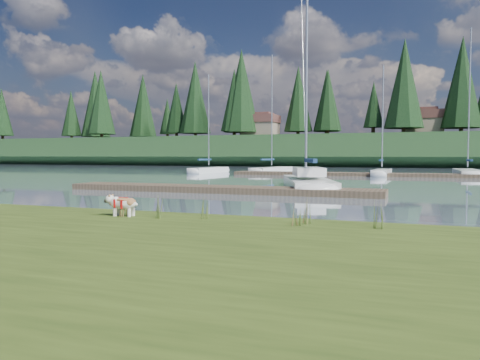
% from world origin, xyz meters
% --- Properties ---
extents(ground, '(200.00, 200.00, 0.00)m').
position_xyz_m(ground, '(0.00, 30.00, 0.00)').
color(ground, '#8094AA').
rests_on(ground, ground).
extents(bank, '(60.00, 9.00, 0.35)m').
position_xyz_m(bank, '(0.00, -6.00, 0.17)').
color(bank, '#3A4E18').
rests_on(bank, ground).
extents(ridge, '(200.00, 20.00, 5.00)m').
position_xyz_m(ridge, '(0.00, 73.00, 2.50)').
color(ridge, '#1B351A').
rests_on(ridge, ground).
extents(bulldog, '(0.84, 0.40, 0.50)m').
position_xyz_m(bulldog, '(-1.38, -2.60, 0.66)').
color(bulldog, silver).
rests_on(bulldog, bank).
extents(sailboat_main, '(5.24, 10.43, 14.70)m').
position_xyz_m(sailboat_main, '(-0.63, 13.71, 0.42)').
color(sailboat_main, white).
rests_on(sailboat_main, ground).
extents(dock_near, '(16.00, 2.00, 0.30)m').
position_xyz_m(dock_near, '(-4.00, 9.00, 0.15)').
color(dock_near, '#4C3D2C').
rests_on(dock_near, ground).
extents(dock_far, '(26.00, 2.20, 0.30)m').
position_xyz_m(dock_far, '(2.00, 30.00, 0.15)').
color(dock_far, '#4C3D2C').
rests_on(dock_far, ground).
extents(sailboat_bg_0, '(2.07, 7.11, 10.28)m').
position_xyz_m(sailboat_bg_0, '(-15.00, 32.70, 0.32)').
color(sailboat_bg_0, white).
rests_on(sailboat_bg_0, ground).
extents(sailboat_bg_1, '(2.88, 8.57, 12.51)m').
position_xyz_m(sailboat_bg_1, '(-9.18, 36.23, 0.33)').
color(sailboat_bg_1, white).
rests_on(sailboat_bg_1, ground).
extents(sailboat_bg_2, '(1.45, 6.48, 9.85)m').
position_xyz_m(sailboat_bg_2, '(2.25, 31.81, 0.33)').
color(sailboat_bg_2, white).
rests_on(sailboat_bg_2, ground).
extents(sailboat_bg_3, '(2.00, 9.01, 13.06)m').
position_xyz_m(sailboat_bg_3, '(9.31, 34.38, 0.32)').
color(sailboat_bg_3, white).
rests_on(sailboat_bg_3, ground).
extents(weed_0, '(0.17, 0.14, 0.61)m').
position_xyz_m(weed_0, '(-0.37, -2.65, 0.61)').
color(weed_0, '#475B23').
rests_on(weed_0, bank).
extents(weed_1, '(0.17, 0.14, 0.55)m').
position_xyz_m(weed_1, '(0.71, -2.40, 0.58)').
color(weed_1, '#475B23').
rests_on(weed_1, bank).
extents(weed_2, '(0.17, 0.14, 0.75)m').
position_xyz_m(weed_2, '(3.02, -2.32, 0.67)').
color(weed_2, '#475B23').
rests_on(weed_2, bank).
extents(weed_3, '(0.17, 0.14, 0.52)m').
position_xyz_m(weed_3, '(-1.33, -2.69, 0.57)').
color(weed_3, '#475B23').
rests_on(weed_3, bank).
extents(weed_4, '(0.17, 0.14, 0.47)m').
position_xyz_m(weed_4, '(2.89, -2.62, 0.55)').
color(weed_4, '#475B23').
rests_on(weed_4, bank).
extents(weed_5, '(0.17, 0.14, 0.66)m').
position_xyz_m(weed_5, '(4.50, -2.47, 0.63)').
color(weed_5, '#475B23').
rests_on(weed_5, bank).
extents(mud_lip, '(60.00, 0.50, 0.14)m').
position_xyz_m(mud_lip, '(0.00, -1.60, 0.07)').
color(mud_lip, '#33281C').
rests_on(mud_lip, ground).
extents(conifer_0, '(5.72, 5.72, 14.15)m').
position_xyz_m(conifer_0, '(-55.00, 67.00, 12.64)').
color(conifer_0, '#382619').
rests_on(conifer_0, ridge).
extents(conifer_1, '(4.40, 4.40, 11.30)m').
position_xyz_m(conifer_1, '(-40.00, 71.00, 11.28)').
color(conifer_1, '#382619').
rests_on(conifer_1, ridge).
extents(conifer_2, '(6.60, 6.60, 16.05)m').
position_xyz_m(conifer_2, '(-25.00, 68.00, 13.54)').
color(conifer_2, '#382619').
rests_on(conifer_2, ridge).
extents(conifer_3, '(4.84, 4.84, 12.25)m').
position_xyz_m(conifer_3, '(-10.00, 72.00, 11.74)').
color(conifer_3, '#382619').
rests_on(conifer_3, ridge).
extents(conifer_4, '(6.16, 6.16, 15.10)m').
position_xyz_m(conifer_4, '(3.00, 66.00, 13.09)').
color(conifer_4, '#382619').
rests_on(conifer_4, ridge).
extents(house_0, '(6.30, 5.30, 4.65)m').
position_xyz_m(house_0, '(-22.00, 70.00, 7.31)').
color(house_0, gray).
rests_on(house_0, ridge).
extents(house_1, '(6.30, 5.30, 4.65)m').
position_xyz_m(house_1, '(6.00, 71.00, 7.31)').
color(house_1, gray).
rests_on(house_1, ridge).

